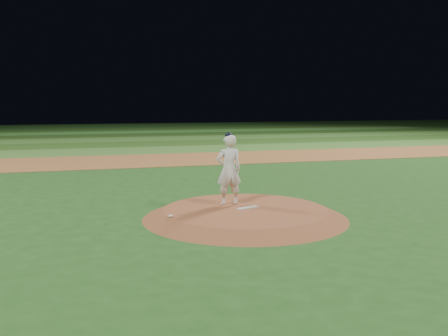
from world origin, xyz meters
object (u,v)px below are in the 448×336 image
object	(u,v)px
pitchers_mound	(245,213)
pitching_rubber	(248,208)
pitcher_on_mound	(229,169)
rosin_bag	(171,216)

from	to	relation	value
pitchers_mound	pitching_rubber	bearing A→B (deg)	10.70
pitching_rubber	pitcher_on_mound	size ratio (longest dim) A/B	0.32
pitchers_mound	pitcher_on_mound	size ratio (longest dim) A/B	2.73
pitchers_mound	pitching_rubber	size ratio (longest dim) A/B	8.41
pitchers_mound	pitcher_on_mound	world-z (taller)	pitcher_on_mound
pitchers_mound	rosin_bag	size ratio (longest dim) A/B	46.88
pitchers_mound	pitcher_on_mound	distance (m)	1.32
pitching_rubber	pitcher_on_mound	distance (m)	1.21
pitching_rubber	rosin_bag	bearing A→B (deg)	171.59
pitching_rubber	pitcher_on_mound	world-z (taller)	pitcher_on_mound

